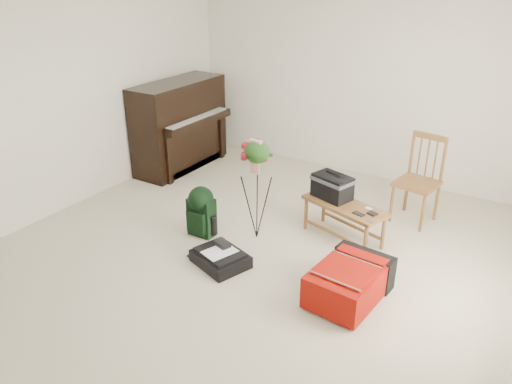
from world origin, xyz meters
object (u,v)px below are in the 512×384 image
Objects in this scene: dining_chair at (418,181)px; piano at (180,127)px; black_duffel at (221,257)px; green_backpack at (201,209)px; red_suitcase at (351,279)px; flower_stand at (257,190)px; bench at (334,193)px.

piano is at bearing -168.85° from dining_chair.
black_duffel is 1.09× the size of green_backpack.
piano reaches higher than dining_chair.
red_suitcase is 1.31m from black_duffel.
green_backpack is (-1.87, -1.60, -0.18)m from dining_chair.
piano is at bearing 134.84° from green_backpack.
flower_stand is at bearing 107.66° from black_duffel.
red_suitcase is (0.61, -0.93, -0.32)m from bench.
piano is 3.74m from red_suitcase.
green_backpack is at bearing 179.57° from red_suitcase.
black_duffel is (2.03, -1.86, -0.52)m from piano.
black_duffel is at bearing -90.33° from flower_stand.
dining_chair is (0.66, 0.85, -0.01)m from bench.
piano is 1.52× the size of bench.
red_suitcase is at bearing -18.62° from flower_stand.
piano is 2.81m from black_duffel.
dining_chair is at bearing 74.64° from black_duffel.
red_suitcase is 0.72× the size of flower_stand.
flower_stand reaches higher than dining_chair.
dining_chair reaches higher than bench.
flower_stand reaches higher than bench.
piano reaches higher than green_backpack.
piano is 1.49× the size of dining_chair.
dining_chair is at bearing 69.53° from bench.
flower_stand is at bearing 26.22° from green_backpack.
flower_stand is (-1.33, -1.33, 0.07)m from dining_chair.
dining_chair reaches higher than green_backpack.
piano is 1.82× the size of red_suitcase.
red_suitcase is at bearing -26.48° from piano.
dining_chair is 1.88m from flower_stand.
green_backpack reaches higher than black_duffel.
red_suitcase is at bearing 27.86° from black_duffel.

